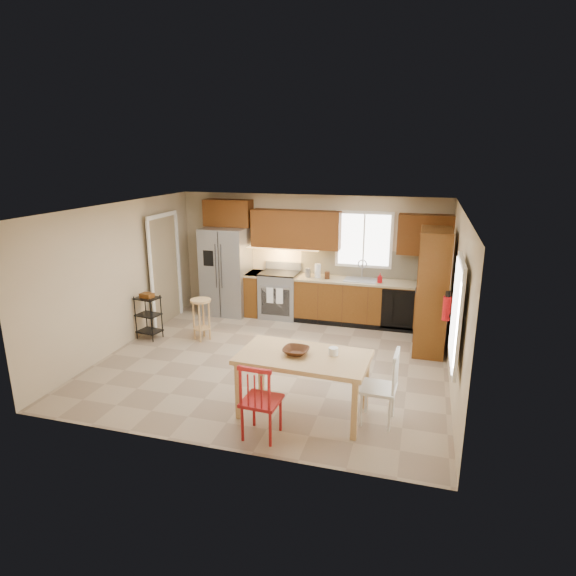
% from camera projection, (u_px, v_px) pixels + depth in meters
% --- Properties ---
extents(floor, '(5.50, 5.50, 0.00)m').
position_uv_depth(floor, '(273.00, 361.00, 7.89)').
color(floor, tan).
rests_on(floor, ground).
extents(ceiling, '(5.50, 5.00, 0.02)m').
position_uv_depth(ceiling, '(272.00, 208.00, 7.22)').
color(ceiling, silver).
rests_on(ceiling, ground).
extents(wall_back, '(5.50, 0.02, 2.50)m').
position_uv_depth(wall_back, '(310.00, 256.00, 9.87)').
color(wall_back, '#CCB793').
rests_on(wall_back, ground).
extents(wall_front, '(5.50, 0.02, 2.50)m').
position_uv_depth(wall_front, '(203.00, 347.00, 5.24)').
color(wall_front, '#CCB793').
rests_on(wall_front, ground).
extents(wall_left, '(0.02, 5.00, 2.50)m').
position_uv_depth(wall_left, '(121.00, 276.00, 8.28)').
color(wall_left, '#CCB793').
rests_on(wall_left, ground).
extents(wall_right, '(0.02, 5.00, 2.50)m').
position_uv_depth(wall_right, '(457.00, 302.00, 6.83)').
color(wall_right, '#CCB793').
rests_on(wall_right, ground).
extents(refrigerator, '(0.92, 0.75, 1.82)m').
position_uv_depth(refrigerator, '(226.00, 271.00, 10.07)').
color(refrigerator, gray).
rests_on(refrigerator, floor).
extents(range_stove, '(0.76, 0.63, 0.92)m').
position_uv_depth(range_stove, '(280.00, 295.00, 9.94)').
color(range_stove, gray).
rests_on(range_stove, floor).
extents(base_cabinet_narrow, '(0.30, 0.60, 0.90)m').
position_uv_depth(base_cabinet_narrow, '(255.00, 293.00, 10.10)').
color(base_cabinet_narrow, brown).
rests_on(base_cabinet_narrow, floor).
extents(base_cabinet_run, '(2.92, 0.60, 0.90)m').
position_uv_depth(base_cabinet_run, '(369.00, 303.00, 9.47)').
color(base_cabinet_run, brown).
rests_on(base_cabinet_run, floor).
extents(dishwasher, '(0.60, 0.02, 0.78)m').
position_uv_depth(dishwasher, '(397.00, 310.00, 9.05)').
color(dishwasher, black).
rests_on(dishwasher, floor).
extents(backsplash, '(2.92, 0.03, 0.55)m').
position_uv_depth(backsplash, '(373.00, 264.00, 9.54)').
color(backsplash, beige).
rests_on(backsplash, wall_back).
extents(upper_over_fridge, '(1.00, 0.35, 0.55)m').
position_uv_depth(upper_over_fridge, '(228.00, 213.00, 9.93)').
color(upper_over_fridge, '#613210').
rests_on(upper_over_fridge, wall_back).
extents(upper_left_block, '(1.80, 0.35, 0.75)m').
position_uv_depth(upper_left_block, '(296.00, 229.00, 9.62)').
color(upper_left_block, '#613210').
rests_on(upper_left_block, wall_back).
extents(upper_right_block, '(1.00, 0.35, 0.75)m').
position_uv_depth(upper_right_block, '(425.00, 235.00, 8.96)').
color(upper_right_block, '#613210').
rests_on(upper_right_block, wall_back).
extents(window_back, '(1.12, 0.04, 1.12)m').
position_uv_depth(window_back, '(364.00, 240.00, 9.45)').
color(window_back, white).
rests_on(window_back, wall_back).
extents(sink, '(0.62, 0.46, 0.16)m').
position_uv_depth(sink, '(360.00, 282.00, 9.41)').
color(sink, gray).
rests_on(sink, base_cabinet_run).
extents(undercab_glow, '(1.60, 0.30, 0.01)m').
position_uv_depth(undercab_glow, '(281.00, 248.00, 9.78)').
color(undercab_glow, '#FFBF66').
rests_on(undercab_glow, wall_back).
extents(soap_bottle, '(0.09, 0.09, 0.19)m').
position_uv_depth(soap_bottle, '(380.00, 278.00, 9.18)').
color(soap_bottle, '#AA0B11').
rests_on(soap_bottle, base_cabinet_run).
extents(paper_towel, '(0.12, 0.12, 0.28)m').
position_uv_depth(paper_towel, '(318.00, 271.00, 9.54)').
color(paper_towel, white).
rests_on(paper_towel, base_cabinet_run).
extents(canister_steel, '(0.11, 0.11, 0.18)m').
position_uv_depth(canister_steel, '(308.00, 273.00, 9.60)').
color(canister_steel, gray).
rests_on(canister_steel, base_cabinet_run).
extents(canister_wood, '(0.10, 0.10, 0.14)m').
position_uv_depth(canister_wood, '(327.00, 275.00, 9.48)').
color(canister_wood, '#462512').
rests_on(canister_wood, base_cabinet_run).
extents(pantry, '(0.50, 0.95, 2.10)m').
position_uv_depth(pantry, '(432.00, 291.00, 8.08)').
color(pantry, brown).
rests_on(pantry, floor).
extents(fire_extinguisher, '(0.12, 0.12, 0.36)m').
position_uv_depth(fire_extinguisher, '(447.00, 308.00, 7.04)').
color(fire_extinguisher, '#AA0B11').
rests_on(fire_extinguisher, wall_right).
extents(window_right, '(0.04, 1.02, 1.32)m').
position_uv_depth(window_right, '(457.00, 313.00, 5.73)').
color(window_right, white).
rests_on(window_right, wall_right).
extents(doorway, '(0.04, 0.95, 2.10)m').
position_uv_depth(doorway, '(164.00, 271.00, 9.52)').
color(doorway, '#8C7A59').
rests_on(doorway, wall_left).
extents(dining_table, '(1.70, 1.01, 0.81)m').
position_uv_depth(dining_table, '(303.00, 385.00, 6.22)').
color(dining_table, '#DCB66E').
rests_on(dining_table, floor).
extents(chair_red, '(0.48, 0.48, 0.97)m').
position_uv_depth(chair_red, '(261.00, 399.00, 5.69)').
color(chair_red, '#A7191A').
rests_on(chair_red, floor).
extents(chair_white, '(0.48, 0.48, 0.97)m').
position_uv_depth(chair_white, '(378.00, 387.00, 5.99)').
color(chair_white, white).
rests_on(chair_white, floor).
extents(table_bowl, '(0.35, 0.35, 0.08)m').
position_uv_depth(table_bowl, '(296.00, 354.00, 6.13)').
color(table_bowl, '#462512').
rests_on(table_bowl, dining_table).
extents(table_jar, '(0.13, 0.13, 0.15)m').
position_uv_depth(table_jar, '(333.00, 353.00, 6.10)').
color(table_jar, white).
rests_on(table_jar, dining_table).
extents(bar_stool, '(0.42, 0.42, 0.77)m').
position_uv_depth(bar_stool, '(202.00, 320.00, 8.72)').
color(bar_stool, '#DCB66E').
rests_on(bar_stool, floor).
extents(utility_cart, '(0.45, 0.38, 0.81)m').
position_uv_depth(utility_cart, '(149.00, 317.00, 8.78)').
color(utility_cart, black).
rests_on(utility_cart, floor).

